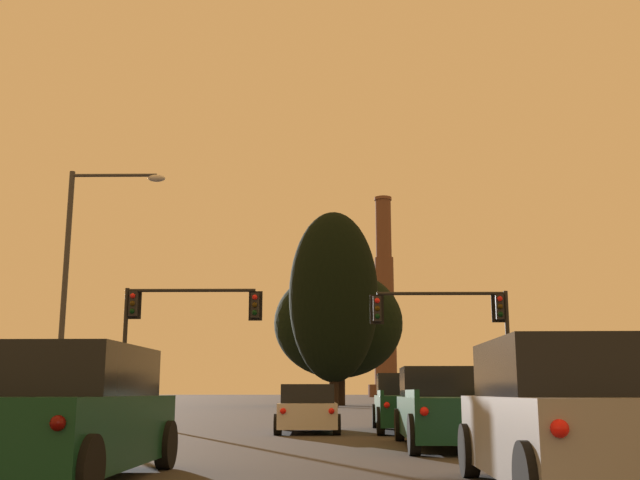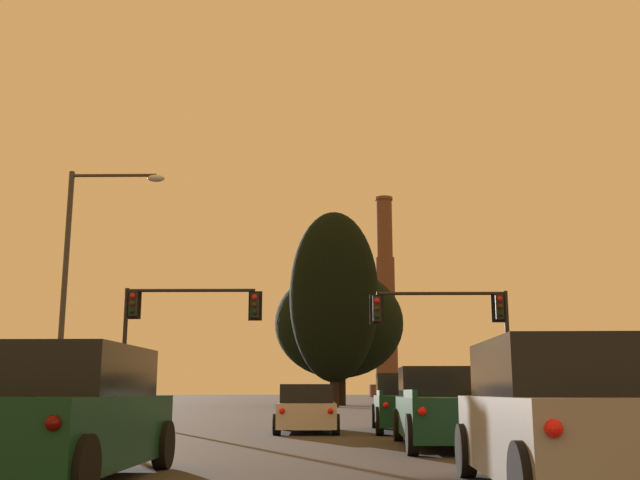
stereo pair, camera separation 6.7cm
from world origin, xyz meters
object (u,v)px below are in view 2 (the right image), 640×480
pickup_truck_right_lane_second (446,410)px  hatchback_center_lane_front (307,410)px  pickup_truck_right_lane_front (407,405)px  street_lamp (80,267)px  smokestack (386,316)px  suv_left_lane_third (65,415)px  suv_right_lane_third (565,419)px  traffic_light_overhead_left (172,318)px  traffic_light_overhead_right (459,321)px

pickup_truck_right_lane_second → hatchback_center_lane_front: (-3.37, 5.89, -0.14)m
pickup_truck_right_lane_front → street_lamp: size_ratio=0.60×
pickup_truck_right_lane_front → smokestack: (9.77, 145.58, 17.21)m
suv_left_lane_third → suv_right_lane_third: (6.54, -1.14, 0.00)m
suv_left_lane_third → street_lamp: size_ratio=0.53×
hatchback_center_lane_front → street_lamp: street_lamp is taller
suv_right_lane_third → smokestack: 161.71m
hatchback_center_lane_front → smokestack: (12.93, 146.51, 17.35)m
pickup_truck_right_lane_second → traffic_light_overhead_left: 17.00m
pickup_truck_right_lane_front → suv_right_lane_third: suv_right_lane_third is taller
traffic_light_overhead_left → street_lamp: 5.52m
traffic_light_overhead_right → street_lamp: bearing=-162.4°
pickup_truck_right_lane_second → hatchback_center_lane_front: pickup_truck_right_lane_second is taller
traffic_light_overhead_left → suv_right_lane_third: bearing=-66.4°
pickup_truck_right_lane_second → pickup_truck_right_lane_front: 6.81m
traffic_light_overhead_right → smokestack: size_ratio=0.13×
suv_right_lane_third → street_lamp: size_ratio=0.54×
suv_left_lane_third → hatchback_center_lane_front: 13.21m
traffic_light_overhead_left → smokestack: smokestack is taller
traffic_light_overhead_right → suv_right_lane_third: bearing=-96.4°
suv_left_lane_third → hatchback_center_lane_front: (2.91, 12.89, -0.23)m
pickup_truck_right_lane_second → pickup_truck_right_lane_front: bearing=93.1°
pickup_truck_right_lane_second → street_lamp: 15.55m
pickup_truck_right_lane_front → smokestack: 146.92m
hatchback_center_lane_front → suv_right_lane_third: bearing=-76.8°
traffic_light_overhead_left → traffic_light_overhead_right: bearing=-0.9°
pickup_truck_right_lane_front → smokestack: size_ratio=0.12×
pickup_truck_right_lane_front → street_lamp: street_lamp is taller
traffic_light_overhead_left → smokestack: (18.89, 138.60, 13.77)m
street_lamp → smokestack: bearing=81.6°
street_lamp → smokestack: (21.27, 143.38, 12.36)m
hatchback_center_lane_front → smokestack: size_ratio=0.09×
pickup_truck_right_lane_second → hatchback_center_lane_front: bearing=121.2°
hatchback_center_lane_front → traffic_light_overhead_left: (-5.95, 7.90, 3.58)m
suv_left_lane_third → smokestack: smokestack is taller
suv_left_lane_third → hatchback_center_lane_front: size_ratio=1.19×
pickup_truck_right_lane_front → suv_right_lane_third: bearing=-86.8°
pickup_truck_right_lane_second → smokestack: size_ratio=0.12×
smokestack → suv_left_lane_third: bearing=-95.7°
suv_right_lane_third → traffic_light_overhead_right: (2.44, 21.74, 3.21)m
suv_left_lane_third → smokestack: 161.09m
traffic_light_overhead_right → pickup_truck_right_lane_second: bearing=-101.2°
suv_left_lane_third → pickup_truck_right_lane_second: bearing=48.9°
hatchback_center_lane_front → traffic_light_overhead_right: size_ratio=0.71×
street_lamp → traffic_light_overhead_right: bearing=17.6°
pickup_truck_right_lane_second → smokestack: smokestack is taller
hatchback_center_lane_front → smokestack: bearing=83.6°
suv_left_lane_third → hatchback_center_lane_front: bearing=78.1°
suv_left_lane_third → pickup_truck_right_lane_front: bearing=67.1°
pickup_truck_right_lane_second → street_lamp: street_lamp is taller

